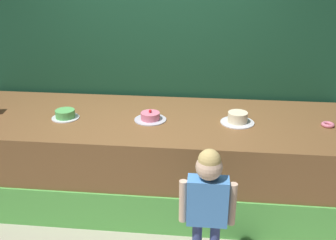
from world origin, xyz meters
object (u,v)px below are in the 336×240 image
Objects in this scene: donut at (328,125)px; cake_left at (65,114)px; child_figure at (208,197)px; cake_center at (150,117)px; cake_right at (238,118)px.

cake_left is (-2.56, -0.07, 0.02)m from donut.
child_figure is at bearing -136.40° from donut.
child_figure reaches higher than donut.
donut is 0.39× the size of cake_center.
cake_center reaches higher than cake_right.
cake_right is (0.85, 0.02, 0.01)m from cake_center.
cake_left is 1.71m from cake_right.
cake_right is (0.27, 1.06, 0.22)m from child_figure.
cake_center reaches higher than donut.
donut is at bearing 1.52° from cake_left.
cake_right is at bearing -179.48° from donut.
child_figure is 1.56m from donut.
cake_center is at bearing -178.70° from cake_right.
cake_center is 0.86m from cake_right.
child_figure is 9.14× the size of donut.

